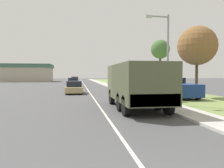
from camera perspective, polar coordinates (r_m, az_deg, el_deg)
name	(u,v)px	position (r m, az deg, el deg)	size (l,w,h in m)	color
ground_plane	(85,86)	(41.71, -7.04, -0.51)	(180.00, 180.00, 0.00)	#4C4C4F
lane_centre_stripe	(85,86)	(41.71, -7.04, -0.51)	(0.12, 120.00, 0.00)	silver
sidewalk_right	(109,85)	(42.11, -0.91, -0.39)	(1.80, 120.00, 0.12)	beige
grass_strip_right	(131,86)	(42.95, 4.91, -0.41)	(7.00, 120.00, 0.02)	olive
military_truck	(136,83)	(13.54, 6.34, 0.25)	(2.59, 6.94, 2.75)	#606647
car_nearest_ahead	(74,88)	(25.13, -9.82, -0.98)	(1.88, 4.41, 1.40)	tan
car_second_ahead	(73,83)	(37.60, -10.11, 0.25)	(1.84, 3.94, 1.61)	tan
car_third_ahead	(75,81)	(53.04, -9.68, 0.90)	(1.76, 4.04, 1.69)	silver
pickup_truck	(177,88)	(21.04, 16.73, -1.02)	(1.99, 5.28, 1.81)	navy
lamp_post	(165,50)	(15.62, 13.59, 8.65)	(1.69, 0.24, 6.11)	gray
tree_mid_right	(197,46)	(21.63, 21.34, 9.27)	(3.55, 3.55, 6.53)	#4C3D2D
tree_far_right	(160,50)	(33.08, 12.50, 8.72)	(2.76, 2.76, 7.22)	#4C3D2D
utility_box	(178,97)	(17.59, 16.78, -3.36)	(0.55, 0.45, 0.70)	#3D7042
building_distant	(24,73)	(74.59, -21.94, 2.73)	(17.29, 10.74, 5.47)	#B2A893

